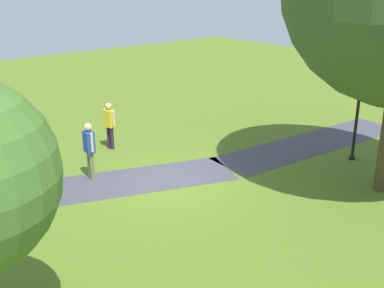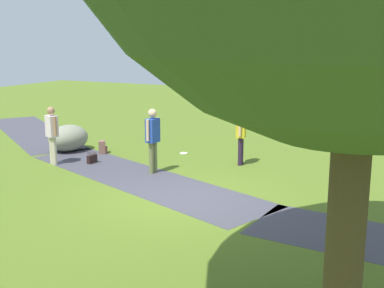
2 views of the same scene
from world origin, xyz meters
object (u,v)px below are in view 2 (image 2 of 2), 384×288
at_px(passerby_on_path, 153,136).
at_px(handbag_on_grass, 92,158).
at_px(lawn_boulder, 68,138).
at_px(man_near_boulder, 241,132).
at_px(backpack_by_boulder, 103,147).
at_px(woman_with_handbag, 52,131).
at_px(frisbee_on_grass, 184,153).

distance_m(passerby_on_path, handbag_on_grass, 2.30).
bearing_deg(lawn_boulder, man_near_boulder, -171.88).
bearing_deg(backpack_by_boulder, handbag_on_grass, 112.62).
relative_size(lawn_boulder, backpack_by_boulder, 3.59).
xyz_separation_m(passerby_on_path, handbag_on_grass, (2.13, -0.12, -0.87)).
xyz_separation_m(lawn_boulder, woman_with_handbag, (-0.76, 1.55, 0.54)).
bearing_deg(backpack_by_boulder, man_near_boulder, -172.33).
relative_size(handbag_on_grass, backpack_by_boulder, 0.82).
distance_m(man_near_boulder, frisbee_on_grass, 2.35).
relative_size(man_near_boulder, passerby_on_path, 0.95).
bearing_deg(frisbee_on_grass, lawn_boulder, 20.60).
bearing_deg(man_near_boulder, backpack_by_boulder, 7.67).
relative_size(man_near_boulder, backpack_by_boulder, 4.10).
xyz_separation_m(woman_with_handbag, passerby_on_path, (-3.03, -0.48, 0.05)).
bearing_deg(lawn_boulder, woman_with_handbag, 116.10).
height_order(lawn_boulder, frisbee_on_grass, lawn_boulder).
relative_size(man_near_boulder, frisbee_on_grass, 6.73).
bearing_deg(handbag_on_grass, man_near_boulder, -155.84).
relative_size(handbag_on_grass, frisbee_on_grass, 1.35).
xyz_separation_m(lawn_boulder, backpack_by_boulder, (-1.18, -0.20, -0.23)).
relative_size(lawn_boulder, handbag_on_grass, 4.36).
relative_size(woman_with_handbag, backpack_by_boulder, 4.15).
distance_m(woman_with_handbag, man_near_boulder, 5.35).
bearing_deg(woman_with_handbag, frisbee_on_grass, -133.47).
bearing_deg(man_near_boulder, lawn_boulder, 8.12).
bearing_deg(backpack_by_boulder, frisbee_on_grass, -154.36).
distance_m(passerby_on_path, frisbee_on_grass, 2.60).
bearing_deg(backpack_by_boulder, woman_with_handbag, 76.71).
relative_size(man_near_boulder, handbag_on_grass, 4.98).
bearing_deg(handbag_on_grass, lawn_boulder, -29.99).
distance_m(lawn_boulder, frisbee_on_grass, 3.73).
xyz_separation_m(lawn_boulder, handbag_on_grass, (-1.66, 0.96, -0.28)).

